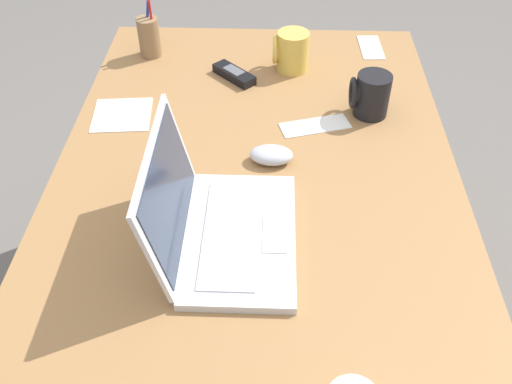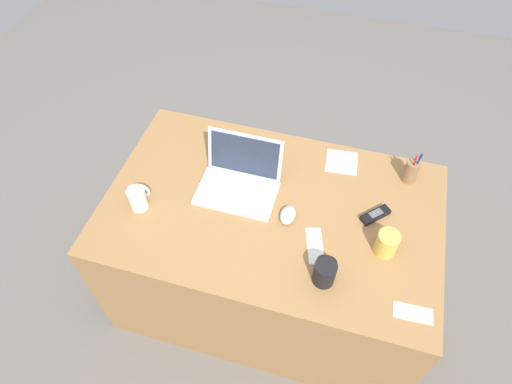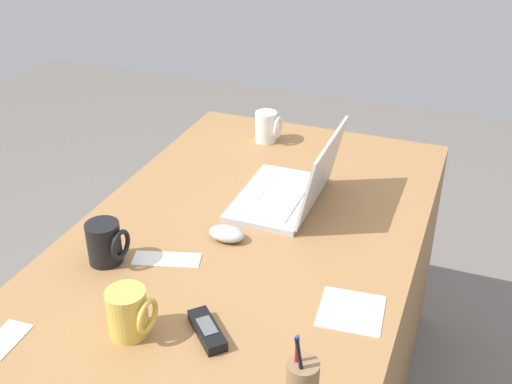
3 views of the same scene
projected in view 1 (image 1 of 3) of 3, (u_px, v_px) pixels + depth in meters
name	position (u px, v px, depth m)	size (l,w,h in m)	color
ground_plane	(255.00, 365.00, 1.74)	(6.00, 6.00, 0.00)	slate
desk	(255.00, 290.00, 1.49)	(1.45, 0.91, 0.75)	#9E7042
laptop	(217.00, 223.00, 1.08)	(0.35, 0.26, 0.23)	silver
computer_mouse	(271.00, 155.00, 1.28)	(0.06, 0.10, 0.04)	silver
coffee_mug_white	(371.00, 95.00, 1.39)	(0.08, 0.10, 0.11)	black
coffee_mug_spare	(291.00, 51.00, 1.55)	(0.09, 0.10, 0.11)	#E0BC4C
cordless_phone	(234.00, 74.00, 1.54)	(0.12, 0.12, 0.03)	black
pen_holder	(149.00, 36.00, 1.60)	(0.06, 0.06, 0.18)	olive
paper_note_near_laptop	(315.00, 126.00, 1.39)	(0.06, 0.17, 0.00)	white
paper_note_left	(122.00, 115.00, 1.42)	(0.14, 0.14, 0.00)	white
paper_note_right	(371.00, 47.00, 1.67)	(0.14, 0.06, 0.00)	white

